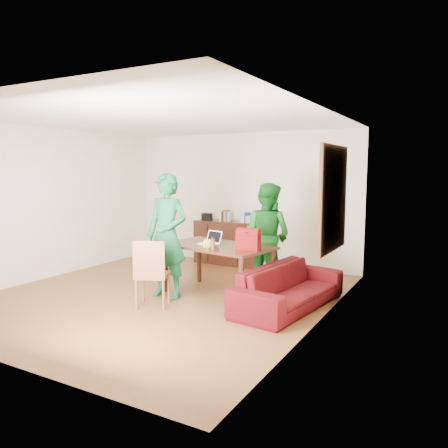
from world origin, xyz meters
The scene contains 10 objects.
room centered at (0.01, 0.13, 1.31)m, with size 5.20×5.70×2.90m.
table centered at (0.74, 0.45, 0.69)m, with size 1.83×1.24×0.79m.
chair centered at (0.23, -0.53, 0.29)m, with size 0.58×0.57×0.98m.
person_near centered at (0.12, -0.03, 0.95)m, with size 0.69×0.46×1.90m, color #135630.
person_far centered at (1.26, 1.18, 0.87)m, with size 0.85×0.66×1.74m, color #135618.
laptop centered at (0.59, 0.42, 0.83)m, with size 0.33×0.27×0.21m.
bananas centered at (0.75, 0.11, 0.82)m, with size 0.15×0.09×0.06m, color gold, non-canonical shape.
bottle centered at (0.88, 0.06, 0.88)m, with size 0.06×0.06×0.18m, color #5E2B15.
red_bag centered at (1.32, 0.34, 0.91)m, with size 0.34×0.19×0.25m, color maroon.
sofa centered at (1.95, 0.38, 0.30)m, with size 2.03×0.79×0.59m, color #380907.
Camera 1 is at (4.06, -5.36, 1.94)m, focal length 35.00 mm.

